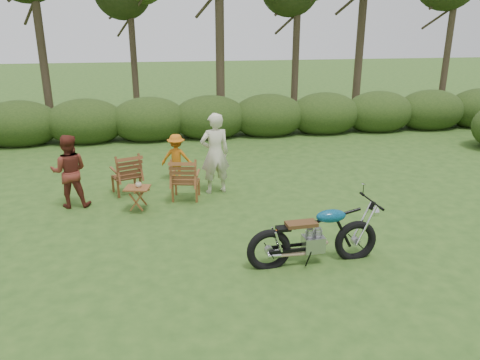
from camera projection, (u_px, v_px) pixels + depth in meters
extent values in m
plane|color=#274818|center=(273.00, 268.00, 7.40)|extent=(80.00, 80.00, 0.00)
cylinder|color=#3A2B1F|center=(39.00, 24.00, 15.71)|extent=(0.28, 0.28, 7.20)
cylinder|color=#3A2B1F|center=(132.00, 37.00, 17.36)|extent=(0.24, 0.24, 6.30)
cylinder|color=#3A2B1F|center=(220.00, 17.00, 15.57)|extent=(0.30, 0.30, 7.65)
cylinder|color=#3A2B1F|center=(296.00, 34.00, 17.27)|extent=(0.26, 0.26, 6.48)
cylinder|color=#3A2B1F|center=(362.00, 14.00, 18.54)|extent=(0.32, 0.32, 7.92)
cylinder|color=#3A2B1F|center=(450.00, 29.00, 17.06)|extent=(0.24, 0.24, 6.84)
ellipsoid|color=#1D3312|center=(19.00, 124.00, 14.63)|extent=(2.52, 1.68, 1.51)
ellipsoid|color=#1D3312|center=(86.00, 122.00, 14.95)|extent=(2.52, 1.68, 1.51)
ellipsoid|color=#1D3312|center=(149.00, 120.00, 15.27)|extent=(2.52, 1.68, 1.51)
ellipsoid|color=#1D3312|center=(210.00, 118.00, 15.59)|extent=(2.52, 1.68, 1.51)
ellipsoid|color=#1D3312|center=(268.00, 116.00, 15.91)|extent=(2.52, 1.68, 1.51)
ellipsoid|color=#1D3312|center=(324.00, 114.00, 16.23)|extent=(2.52, 1.68, 1.51)
ellipsoid|color=#1D3312|center=(378.00, 112.00, 16.55)|extent=(2.52, 1.68, 1.51)
ellipsoid|color=#1D3312|center=(430.00, 111.00, 16.87)|extent=(2.52, 1.68, 1.51)
ellipsoid|color=#1D3312|center=(480.00, 109.00, 17.19)|extent=(2.52, 1.68, 1.51)
imported|color=beige|center=(139.00, 185.00, 9.45)|extent=(0.14, 0.14, 0.09)
imported|color=beige|center=(216.00, 192.00, 10.68)|extent=(0.73, 0.54, 1.83)
imported|color=maroon|center=(74.00, 206.00, 9.89)|extent=(0.75, 0.58, 1.54)
imported|color=#C06212|center=(178.00, 180.00, 11.48)|extent=(0.82, 0.58, 1.15)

